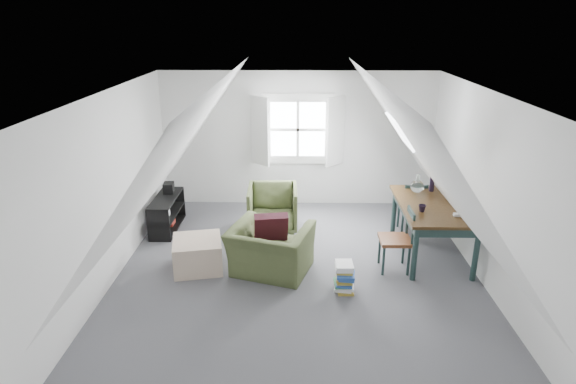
{
  "coord_description": "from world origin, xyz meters",
  "views": [
    {
      "loc": [
        -0.02,
        -5.93,
        3.4
      ],
      "look_at": [
        -0.14,
        0.6,
        1.01
      ],
      "focal_mm": 30.0,
      "sensor_mm": 36.0,
      "label": 1
    }
  ],
  "objects_px": {
    "media_shelf": "(166,215)",
    "magazine_stack": "(345,277)",
    "armchair_far": "(273,229)",
    "dining_table": "(433,211)",
    "dining_chair_near": "(398,239)",
    "armchair_near": "(271,272)",
    "dining_chair_far": "(412,206)",
    "ottoman": "(198,254)"
  },
  "relations": [
    {
      "from": "dining_chair_far",
      "to": "media_shelf",
      "type": "xyz_separation_m",
      "value": [
        -4.09,
        0.04,
        -0.21
      ]
    },
    {
      "from": "dining_chair_far",
      "to": "dining_chair_near",
      "type": "height_order",
      "value": "dining_chair_near"
    },
    {
      "from": "ottoman",
      "to": "dining_table",
      "type": "xyz_separation_m",
      "value": [
        3.4,
        0.47,
        0.5
      ]
    },
    {
      "from": "armchair_far",
      "to": "dining_chair_near",
      "type": "height_order",
      "value": "dining_chair_near"
    },
    {
      "from": "armchair_near",
      "to": "media_shelf",
      "type": "relative_size",
      "value": 0.97
    },
    {
      "from": "ottoman",
      "to": "dining_chair_far",
      "type": "height_order",
      "value": "dining_chair_far"
    },
    {
      "from": "armchair_near",
      "to": "dining_table",
      "type": "relative_size",
      "value": 0.64
    },
    {
      "from": "dining_table",
      "to": "media_shelf",
      "type": "height_order",
      "value": "dining_table"
    },
    {
      "from": "dining_table",
      "to": "dining_chair_far",
      "type": "height_order",
      "value": "dining_chair_far"
    },
    {
      "from": "armchair_near",
      "to": "armchair_far",
      "type": "relative_size",
      "value": 1.27
    },
    {
      "from": "armchair_near",
      "to": "dining_chair_far",
      "type": "distance_m",
      "value": 2.69
    },
    {
      "from": "dining_chair_near",
      "to": "magazine_stack",
      "type": "relative_size",
      "value": 2.34
    },
    {
      "from": "ottoman",
      "to": "armchair_near",
      "type": "bearing_deg",
      "value": -5.18
    },
    {
      "from": "armchair_far",
      "to": "magazine_stack",
      "type": "distance_m",
      "value": 2.21
    },
    {
      "from": "ottoman",
      "to": "media_shelf",
      "type": "xyz_separation_m",
      "value": [
        -0.79,
        1.33,
        0.03
      ]
    },
    {
      "from": "dining_table",
      "to": "magazine_stack",
      "type": "bearing_deg",
      "value": -143.14
    },
    {
      "from": "armchair_far",
      "to": "magazine_stack",
      "type": "xyz_separation_m",
      "value": [
        1.03,
        -1.95,
        0.2
      ]
    },
    {
      "from": "dining_table",
      "to": "dining_chair_far",
      "type": "distance_m",
      "value": 0.87
    },
    {
      "from": "ottoman",
      "to": "media_shelf",
      "type": "height_order",
      "value": "media_shelf"
    },
    {
      "from": "ottoman",
      "to": "dining_chair_far",
      "type": "distance_m",
      "value": 3.56
    },
    {
      "from": "magazine_stack",
      "to": "dining_table",
      "type": "bearing_deg",
      "value": 37.15
    },
    {
      "from": "armchair_far",
      "to": "media_shelf",
      "type": "xyz_separation_m",
      "value": [
        -1.79,
        -0.05,
        0.25
      ]
    },
    {
      "from": "dining_chair_far",
      "to": "magazine_stack",
      "type": "bearing_deg",
      "value": 42.1
    },
    {
      "from": "dining_chair_near",
      "to": "magazine_stack",
      "type": "bearing_deg",
      "value": -45.15
    },
    {
      "from": "dining_chair_far",
      "to": "armchair_far",
      "type": "bearing_deg",
      "value": -15.65
    },
    {
      "from": "ottoman",
      "to": "magazine_stack",
      "type": "xyz_separation_m",
      "value": [
        2.03,
        -0.57,
        -0.03
      ]
    },
    {
      "from": "dining_table",
      "to": "dining_chair_near",
      "type": "xyz_separation_m",
      "value": [
        -0.59,
        -0.45,
        -0.24
      ]
    },
    {
      "from": "media_shelf",
      "to": "magazine_stack",
      "type": "relative_size",
      "value": 2.8
    },
    {
      "from": "armchair_near",
      "to": "magazine_stack",
      "type": "distance_m",
      "value": 1.11
    },
    {
      "from": "armchair_far",
      "to": "media_shelf",
      "type": "distance_m",
      "value": 1.8
    },
    {
      "from": "armchair_near",
      "to": "dining_table",
      "type": "distance_m",
      "value": 2.53
    },
    {
      "from": "media_shelf",
      "to": "ottoman",
      "type": "bearing_deg",
      "value": -58.19
    },
    {
      "from": "armchair_far",
      "to": "dining_table",
      "type": "height_order",
      "value": "dining_table"
    },
    {
      "from": "armchair_far",
      "to": "dining_table",
      "type": "xyz_separation_m",
      "value": [
        2.4,
        -0.91,
        0.72
      ]
    },
    {
      "from": "media_shelf",
      "to": "magazine_stack",
      "type": "xyz_separation_m",
      "value": [
        2.82,
        -1.9,
        -0.06
      ]
    },
    {
      "from": "armchair_near",
      "to": "armchair_far",
      "type": "distance_m",
      "value": 1.47
    },
    {
      "from": "armchair_near",
      "to": "ottoman",
      "type": "distance_m",
      "value": 1.07
    },
    {
      "from": "dining_table",
      "to": "magazine_stack",
      "type": "height_order",
      "value": "dining_table"
    },
    {
      "from": "ottoman",
      "to": "dining_chair_near",
      "type": "distance_m",
      "value": 2.83
    },
    {
      "from": "armchair_near",
      "to": "dining_chair_near",
      "type": "bearing_deg",
      "value": -158.25
    },
    {
      "from": "armchair_near",
      "to": "media_shelf",
      "type": "distance_m",
      "value": 2.33
    },
    {
      "from": "armchair_near",
      "to": "magazine_stack",
      "type": "xyz_separation_m",
      "value": [
        0.99,
        -0.47,
        0.2
      ]
    }
  ]
}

